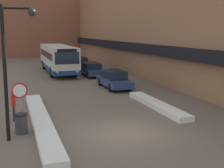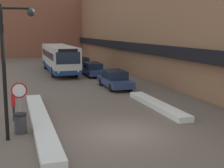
{
  "view_description": "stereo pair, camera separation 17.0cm",
  "coord_description": "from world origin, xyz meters",
  "px_view_note": "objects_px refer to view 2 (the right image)",
  "views": [
    {
      "loc": [
        -4.9,
        -13.08,
        4.69
      ],
      "look_at": [
        0.86,
        4.61,
        1.53
      ],
      "focal_mm": 50.0,
      "sensor_mm": 36.0,
      "label": 1
    },
    {
      "loc": [
        -4.73,
        -13.14,
        4.69
      ],
      "look_at": [
        0.86,
        4.61,
        1.53
      ],
      "focal_mm": 50.0,
      "sensor_mm": 36.0,
      "label": 2
    }
  ],
  "objects_px": {
    "parked_car_middle": "(93,69)",
    "street_lamp": "(11,57)",
    "stop_sign": "(19,95)",
    "pedestrian": "(13,102)",
    "city_bus": "(59,58)",
    "parked_car_front": "(115,79)",
    "parked_car_back": "(81,63)",
    "trash_bin": "(21,123)"
  },
  "relations": [
    {
      "from": "parked_car_middle",
      "to": "pedestrian",
      "type": "relative_size",
      "value": 2.89
    },
    {
      "from": "pedestrian",
      "to": "parked_car_front",
      "type": "bearing_deg",
      "value": 131.83
    },
    {
      "from": "parked_car_back",
      "to": "street_lamp",
      "type": "height_order",
      "value": "street_lamp"
    },
    {
      "from": "parked_car_front",
      "to": "trash_bin",
      "type": "relative_size",
      "value": 5.06
    },
    {
      "from": "city_bus",
      "to": "trash_bin",
      "type": "height_order",
      "value": "city_bus"
    },
    {
      "from": "stop_sign",
      "to": "city_bus",
      "type": "bearing_deg",
      "value": 76.77
    },
    {
      "from": "city_bus",
      "to": "pedestrian",
      "type": "distance_m",
      "value": 19.58
    },
    {
      "from": "parked_car_middle",
      "to": "stop_sign",
      "type": "relative_size",
      "value": 2.1
    },
    {
      "from": "street_lamp",
      "to": "trash_bin",
      "type": "distance_m",
      "value": 3.25
    },
    {
      "from": "parked_car_middle",
      "to": "parked_car_back",
      "type": "distance_m",
      "value": 6.13
    },
    {
      "from": "city_bus",
      "to": "stop_sign",
      "type": "distance_m",
      "value": 20.88
    },
    {
      "from": "parked_car_middle",
      "to": "parked_car_front",
      "type": "bearing_deg",
      "value": -90.0
    },
    {
      "from": "parked_car_middle",
      "to": "street_lamp",
      "type": "bearing_deg",
      "value": -114.0
    },
    {
      "from": "parked_car_middle",
      "to": "trash_bin",
      "type": "distance_m",
      "value": 19.0
    },
    {
      "from": "stop_sign",
      "to": "parked_car_back",
      "type": "bearing_deg",
      "value": 70.96
    },
    {
      "from": "parked_car_middle",
      "to": "parked_car_back",
      "type": "xyz_separation_m",
      "value": [
        0.0,
        6.13,
        0.04
      ]
    },
    {
      "from": "pedestrian",
      "to": "parked_car_middle",
      "type": "bearing_deg",
      "value": 150.51
    },
    {
      "from": "parked_car_middle",
      "to": "stop_sign",
      "type": "height_order",
      "value": "stop_sign"
    },
    {
      "from": "parked_car_middle",
      "to": "street_lamp",
      "type": "distance_m",
      "value": 20.03
    },
    {
      "from": "city_bus",
      "to": "parked_car_middle",
      "type": "xyz_separation_m",
      "value": [
        3.0,
        -3.91,
        -0.99
      ]
    },
    {
      "from": "parked_car_middle",
      "to": "pedestrian",
      "type": "distance_m",
      "value": 17.03
    },
    {
      "from": "stop_sign",
      "to": "pedestrian",
      "type": "relative_size",
      "value": 1.38
    },
    {
      "from": "city_bus",
      "to": "trash_bin",
      "type": "relative_size",
      "value": 13.29
    },
    {
      "from": "stop_sign",
      "to": "parked_car_middle",
      "type": "bearing_deg",
      "value": 64.64
    },
    {
      "from": "city_bus",
      "to": "pedestrian",
      "type": "xyz_separation_m",
      "value": [
        -5.09,
        -18.89,
        -0.71
      ]
    },
    {
      "from": "stop_sign",
      "to": "pedestrian",
      "type": "xyz_separation_m",
      "value": [
        -0.31,
        1.43,
        -0.65
      ]
    },
    {
      "from": "parked_car_front",
      "to": "stop_sign",
      "type": "distance_m",
      "value": 11.9
    },
    {
      "from": "parked_car_front",
      "to": "trash_bin",
      "type": "bearing_deg",
      "value": -128.29
    },
    {
      "from": "parked_car_back",
      "to": "pedestrian",
      "type": "height_order",
      "value": "pedestrian"
    },
    {
      "from": "trash_bin",
      "to": "street_lamp",
      "type": "bearing_deg",
      "value": -108.67
    },
    {
      "from": "stop_sign",
      "to": "pedestrian",
      "type": "distance_m",
      "value": 1.6
    },
    {
      "from": "city_bus",
      "to": "parked_car_front",
      "type": "bearing_deg",
      "value": -75.21
    },
    {
      "from": "parked_car_front",
      "to": "street_lamp",
      "type": "relative_size",
      "value": 0.83
    },
    {
      "from": "parked_car_front",
      "to": "stop_sign",
      "type": "relative_size",
      "value": 2.14
    },
    {
      "from": "parked_car_back",
      "to": "stop_sign",
      "type": "height_order",
      "value": "stop_sign"
    },
    {
      "from": "street_lamp",
      "to": "pedestrian",
      "type": "bearing_deg",
      "value": 90.57
    },
    {
      "from": "parked_car_front",
      "to": "street_lamp",
      "type": "height_order",
      "value": "street_lamp"
    },
    {
      "from": "stop_sign",
      "to": "street_lamp",
      "type": "height_order",
      "value": "street_lamp"
    },
    {
      "from": "parked_car_back",
      "to": "parked_car_front",
      "type": "bearing_deg",
      "value": -90.0
    },
    {
      "from": "city_bus",
      "to": "street_lamp",
      "type": "bearing_deg",
      "value": -102.94
    },
    {
      "from": "stop_sign",
      "to": "trash_bin",
      "type": "xyz_separation_m",
      "value": [
        -0.02,
        -0.91,
        -1.15
      ]
    },
    {
      "from": "parked_car_middle",
      "to": "parked_car_back",
      "type": "height_order",
      "value": "parked_car_back"
    }
  ]
}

